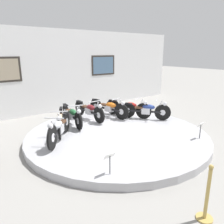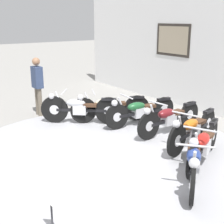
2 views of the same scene
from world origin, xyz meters
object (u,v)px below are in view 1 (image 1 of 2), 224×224
at_px(motorcycle_maroon, 89,110).
at_px(stanchion_post_left_of_entry, 206,202).
at_px(motorcycle_red, 129,107).
at_px(info_placard_front_left, 110,159).
at_px(motorcycle_green, 72,114).
at_px(motorcycle_orange, 109,107).
at_px(motorcycle_silver, 59,127).
at_px(motorcycle_blue, 146,110).
at_px(info_placard_front_centre, 201,127).
at_px(motorcycle_cream, 60,120).

distance_m(motorcycle_maroon, stanchion_post_left_of_entry, 5.56).
height_order(motorcycle_red, stanchion_post_left_of_entry, stanchion_post_left_of_entry).
bearing_deg(info_placard_front_left, motorcycle_green, 76.10).
distance_m(motorcycle_green, motorcycle_orange, 1.63).
bearing_deg(motorcycle_silver, motorcycle_green, 48.97).
distance_m(motorcycle_silver, motorcycle_orange, 2.81).
xyz_separation_m(motorcycle_orange, info_placard_front_left, (-2.49, -3.49, -0.02)).
relative_size(motorcycle_red, motorcycle_blue, 1.18).
relative_size(motorcycle_orange, motorcycle_red, 1.06).
bearing_deg(stanchion_post_left_of_entry, motorcycle_maroon, 79.49).
bearing_deg(motorcycle_orange, motorcycle_silver, -156.89).
height_order(motorcycle_orange, info_placard_front_centre, motorcycle_orange).
distance_m(motorcycle_green, motorcycle_red, 2.31).
distance_m(motorcycle_cream, info_placard_front_left, 3.04).
bearing_deg(motorcycle_red, motorcycle_cream, 179.96).
bearing_deg(stanchion_post_left_of_entry, motorcycle_red, 63.04).
relative_size(motorcycle_silver, info_placard_front_centre, 3.07).
distance_m(motorcycle_maroon, motorcycle_blue, 2.18).
bearing_deg(motorcycle_silver, stanchion_post_left_of_entry, -79.78).
bearing_deg(motorcycle_orange, info_placard_front_left, -125.53).
xyz_separation_m(motorcycle_red, stanchion_post_left_of_entry, (-2.46, -4.84, -0.24)).
bearing_deg(info_placard_front_left, motorcycle_cream, 85.81).
distance_m(motorcycle_orange, motorcycle_blue, 1.46).
height_order(motorcycle_maroon, motorcycle_red, motorcycle_red).
height_order(motorcycle_cream, motorcycle_red, motorcycle_cream).
relative_size(info_placard_front_left, info_placard_front_centre, 1.00).
relative_size(motorcycle_cream, motorcycle_maroon, 0.92).
distance_m(motorcycle_green, stanchion_post_left_of_entry, 5.31).
distance_m(motorcycle_blue, stanchion_post_left_of_entry, 5.04).
xyz_separation_m(motorcycle_silver, motorcycle_maroon, (1.77, 1.27, -0.02)).
distance_m(motorcycle_cream, motorcycle_maroon, 1.58).
height_order(motorcycle_green, info_placard_front_left, motorcycle_green).
relative_size(motorcycle_cream, motorcycle_green, 0.93).
bearing_deg(info_placard_front_centre, motorcycle_orange, 103.82).
bearing_deg(motorcycle_blue, motorcycle_cream, 168.59).
height_order(motorcycle_maroon, info_placard_front_left, motorcycle_maroon).
xyz_separation_m(motorcycle_maroon, info_placard_front_centre, (1.67, -3.65, -0.01)).
height_order(motorcycle_silver, motorcycle_green, motorcycle_silver).
bearing_deg(info_placard_front_left, stanchion_post_left_of_entry, -69.99).
bearing_deg(info_placard_front_centre, stanchion_post_left_of_entry, -145.94).
relative_size(motorcycle_cream, motorcycle_orange, 0.94).
height_order(motorcycle_silver, motorcycle_maroon, motorcycle_silver).
relative_size(motorcycle_green, motorcycle_blue, 1.26).
distance_m(motorcycle_cream, motorcycle_blue, 3.29).
xyz_separation_m(motorcycle_blue, stanchion_post_left_of_entry, (-2.78, -4.19, -0.24)).
bearing_deg(motorcycle_blue, motorcycle_red, 116.30).
relative_size(motorcycle_silver, motorcycle_maroon, 0.80).
height_order(motorcycle_red, info_placard_front_left, motorcycle_red).
distance_m(motorcycle_silver, stanchion_post_left_of_entry, 4.27).
bearing_deg(info_placard_front_centre, motorcycle_silver, 145.31).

